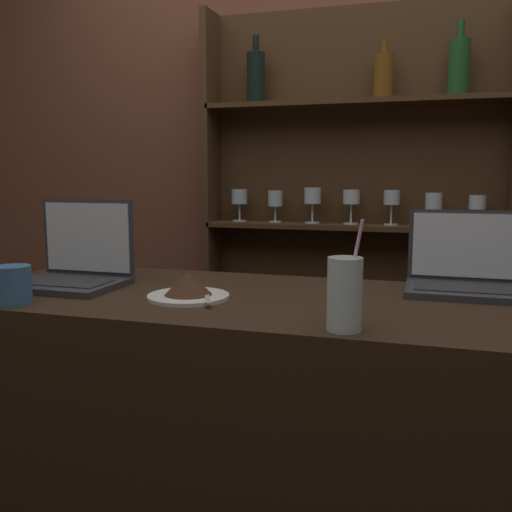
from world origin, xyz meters
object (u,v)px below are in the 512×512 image
object	(u,v)px
laptop_near	(74,267)
coffee_cup	(13,285)
cake_plate	(188,288)
laptop_far	(465,275)
water_glass	(345,294)

from	to	relation	value
laptop_near	coffee_cup	world-z (taller)	laptop_near
laptop_near	cake_plate	bearing A→B (deg)	-10.03
laptop_far	water_glass	bearing A→B (deg)	-117.83
cake_plate	water_glass	xyz separation A→B (m)	(0.42, -0.18, 0.05)
laptop_far	cake_plate	distance (m)	0.73
laptop_far	laptop_near	bearing A→B (deg)	-167.80
water_glass	coffee_cup	distance (m)	0.80
water_glass	laptop_far	bearing A→B (deg)	62.17
laptop_near	water_glass	size ratio (longest dim) A/B	1.32
laptop_near	cake_plate	world-z (taller)	laptop_near
laptop_far	water_glass	world-z (taller)	water_glass
cake_plate	laptop_far	bearing A→B (deg)	23.68
laptop_near	laptop_far	bearing A→B (deg)	12.20
laptop_far	coffee_cup	world-z (taller)	laptop_far
cake_plate	water_glass	distance (m)	0.46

